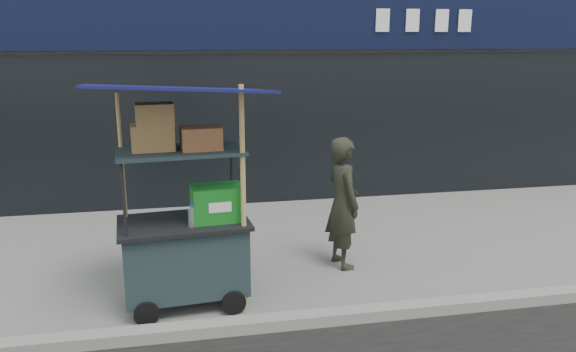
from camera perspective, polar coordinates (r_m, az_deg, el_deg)
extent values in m
plane|color=slate|center=(5.65, 0.58, -14.04)|extent=(80.00, 80.00, 0.00)
cube|color=gray|center=(5.45, 1.02, -14.45)|extent=(80.00, 0.18, 0.12)
cube|color=black|center=(8.80, -4.59, 15.56)|extent=(15.68, 0.06, 0.90)
cube|color=black|center=(8.96, -4.41, 4.62)|extent=(15.68, 0.04, 2.40)
cube|color=#192A2B|center=(5.79, -10.40, -8.15)|extent=(1.25, 0.80, 0.69)
cylinder|color=black|center=(5.59, -14.18, -13.45)|extent=(0.24, 0.07, 0.24)
cylinder|color=black|center=(5.66, -5.52, -12.70)|extent=(0.24, 0.07, 0.24)
cube|color=black|center=(5.66, -10.56, -4.71)|extent=(1.34, 0.89, 0.04)
cylinder|color=black|center=(5.25, -16.33, -2.50)|extent=(0.03, 0.03, 0.74)
cylinder|color=black|center=(5.35, -4.58, -1.66)|extent=(0.03, 0.03, 0.74)
cylinder|color=black|center=(5.83, -16.36, -0.88)|extent=(0.03, 0.03, 0.74)
cylinder|color=black|center=(5.92, -5.75, -0.16)|extent=(0.03, 0.03, 0.74)
cube|color=#192A2B|center=(5.47, -10.90, 2.50)|extent=(1.25, 0.80, 0.03)
cylinder|color=#9B8046|center=(5.38, -4.55, -2.68)|extent=(0.05, 0.05, 2.23)
cylinder|color=#9B8046|center=(5.87, -16.26, -2.29)|extent=(0.04, 0.04, 2.13)
cube|color=#0B0C3F|center=(5.39, -11.19, 8.71)|extent=(1.79, 1.34, 0.20)
cube|color=#106918|center=(5.59, -7.19, -2.72)|extent=(0.53, 0.39, 0.35)
cylinder|color=silver|center=(5.44, -9.78, -4.12)|extent=(0.07, 0.07, 0.20)
cylinder|color=blue|center=(5.41, -9.82, -3.02)|extent=(0.03, 0.03, 0.02)
cube|color=brown|center=(5.48, -13.60, 3.85)|extent=(0.42, 0.33, 0.25)
cube|color=olive|center=(5.42, -8.82, 3.82)|extent=(0.40, 0.31, 0.22)
cube|color=brown|center=(5.43, -13.41, 6.16)|extent=(0.37, 0.29, 0.20)
imported|color=black|center=(6.57, 5.58, -2.70)|extent=(0.47, 0.63, 1.55)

